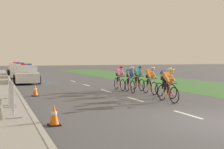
{
  "coord_description": "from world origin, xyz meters",
  "views": [
    {
      "loc": [
        -6.14,
        -6.76,
        1.95
      ],
      "look_at": [
        -0.29,
        7.42,
        1.1
      ],
      "focal_mm": 44.56,
      "sensor_mm": 36.0,
      "label": 1
    }
  ],
  "objects": [
    {
      "name": "cyclist_third",
      "position": [
        1.71,
        6.7,
        0.79
      ],
      "size": [
        0.42,
        1.72,
        1.56
      ],
      "color": "black",
      "rests_on": "ground"
    },
    {
      "name": "crowd_barrier_front",
      "position": [
        -5.72,
        3.28,
        0.65
      ],
      "size": [
        0.54,
        2.32,
        1.07
      ],
      "color": "#B7BABF",
      "rests_on": "sidewalk_slab"
    },
    {
      "name": "police_car_second",
      "position": [
        -4.0,
        23.53,
        0.68
      ],
      "size": [
        2.28,
        4.53,
        1.59
      ],
      "color": "silver",
      "rests_on": "ground"
    },
    {
      "name": "crowd_barrier_middle",
      "position": [
        -5.7,
        5.9,
        0.65
      ],
      "size": [
        0.6,
        2.32,
        1.07
      ],
      "color": "#B7BABF",
      "rests_on": "sidewalk_slab"
    },
    {
      "name": "cyclist_second",
      "position": [
        1.7,
        5.12,
        0.79
      ],
      "size": [
        0.44,
        1.72,
        1.56
      ],
      "color": "black",
      "rests_on": "ground"
    },
    {
      "name": "traffic_cone_mid",
      "position": [
        -4.64,
        1.35,
        0.31
      ],
      "size": [
        0.36,
        0.36,
        0.64
      ],
      "color": "black",
      "rests_on": "ground"
    },
    {
      "name": "police_car_third",
      "position": [
        -4.0,
        29.65,
        0.68
      ],
      "size": [
        2.06,
        4.43,
        1.59
      ],
      "color": "white",
      "rests_on": "ground"
    },
    {
      "name": "cyclist_fifth",
      "position": [
        2.02,
        8.74,
        0.79
      ],
      "size": [
        0.42,
        1.72,
        1.56
      ],
      "color": "black",
      "rests_on": "ground"
    },
    {
      "name": "grass_verge",
      "position": [
        7.59,
        14.0,
        0.0
      ],
      "size": [
        7.0,
        60.0,
        0.01
      ],
      "primitive_type": "cube",
      "color": "#3D7033",
      "rests_on": "ground"
    },
    {
      "name": "police_car_nearest",
      "position": [
        -4.0,
        16.78,
        0.68
      ],
      "size": [
        2.13,
        4.46,
        1.59
      ],
      "color": "silver",
      "rests_on": "ground"
    },
    {
      "name": "kerb_edge",
      "position": [
        -5.13,
        14.0,
        0.07
      ],
      "size": [
        0.16,
        60.0,
        0.13
      ],
      "primitive_type": "cube",
      "color": "#9E9E99",
      "rests_on": "ground"
    },
    {
      "name": "cyclist_sixth",
      "position": [
        0.95,
        9.18,
        0.79
      ],
      "size": [
        0.42,
        1.72,
        1.56
      ],
      "color": "black",
      "rests_on": "ground"
    },
    {
      "name": "traffic_cone_near",
      "position": [
        -4.34,
        8.24,
        0.31
      ],
      "size": [
        0.36,
        0.36,
        0.64
      ],
      "color": "black",
      "rests_on": "ground"
    },
    {
      "name": "cyclist_lead",
      "position": [
        1.01,
        3.89,
        0.79
      ],
      "size": [
        0.42,
        1.72,
        1.56
      ],
      "color": "black",
      "rests_on": "ground"
    },
    {
      "name": "cyclist_fourth",
      "position": [
        1.03,
        7.85,
        0.79
      ],
      "size": [
        0.45,
        1.72,
        1.56
      ],
      "color": "black",
      "rests_on": "ground"
    },
    {
      "name": "ground_plane",
      "position": [
        0.0,
        0.0,
        0.0
      ],
      "size": [
        160.0,
        160.0,
        0.0
      ],
      "primitive_type": "plane",
      "color": "#4C4C51"
    },
    {
      "name": "lane_markings_centre",
      "position": [
        0.0,
        7.16,
        0.0
      ],
      "size": [
        0.14,
        21.6,
        0.01
      ],
      "color": "white",
      "rests_on": "ground"
    }
  ]
}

